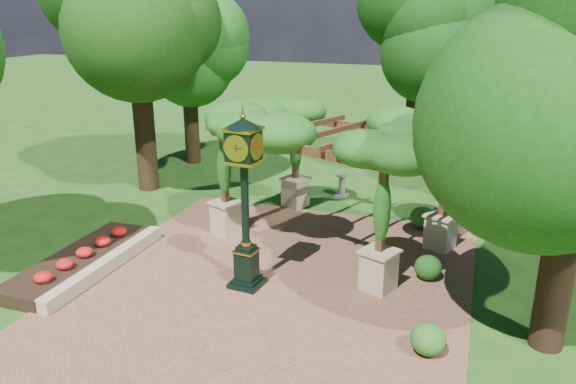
% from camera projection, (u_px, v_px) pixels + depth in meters
% --- Properties ---
extents(ground, '(120.00, 120.00, 0.00)m').
position_uv_depth(ground, '(254.00, 308.00, 13.64)').
color(ground, '#1E4714').
rests_on(ground, ground).
extents(brick_plaza, '(10.00, 12.00, 0.04)m').
position_uv_depth(brick_plaza, '(269.00, 289.00, 14.53)').
color(brick_plaza, brown).
rests_on(brick_plaza, ground).
extents(border_wall, '(0.35, 5.00, 0.40)m').
position_uv_depth(border_wall, '(107.00, 265.00, 15.46)').
color(border_wall, '#C6B793').
rests_on(border_wall, ground).
extents(flower_bed, '(1.50, 5.00, 0.36)m').
position_uv_depth(flower_bed, '(80.00, 261.00, 15.75)').
color(flower_bed, red).
rests_on(flower_bed, ground).
extents(pedestal_clock, '(0.97, 0.97, 4.52)m').
position_uv_depth(pedestal_clock, '(245.00, 188.00, 13.85)').
color(pedestal_clock, black).
rests_on(pedestal_clock, brick_plaza).
extents(pergola, '(7.67, 6.28, 4.16)m').
position_uv_depth(pergola, '(332.00, 134.00, 16.44)').
color(pergola, '#C4B792').
rests_on(pergola, brick_plaza).
extents(sundial, '(0.50, 0.50, 0.88)m').
position_uv_depth(sundial, '(342.00, 187.00, 21.53)').
color(sundial, gray).
rests_on(sundial, ground).
extents(shrub_front, '(0.91, 0.91, 0.67)m').
position_uv_depth(shrub_front, '(428.00, 339.00, 11.70)').
color(shrub_front, '#295F1B').
rests_on(shrub_front, brick_plaza).
extents(shrub_mid, '(0.78, 0.78, 0.66)m').
position_uv_depth(shrub_mid, '(428.00, 267.00, 14.94)').
color(shrub_mid, '#1A4C15').
rests_on(shrub_mid, brick_plaza).
extents(shrub_back, '(1.04, 1.04, 0.73)m').
position_uv_depth(shrub_back, '(423.00, 217.00, 18.38)').
color(shrub_back, '#245B1A').
rests_on(shrub_back, brick_plaza).
extents(tree_west_near, '(4.87, 4.87, 10.41)m').
position_uv_depth(tree_west_near, '(134.00, 2.00, 20.38)').
color(tree_west_near, '#342215').
rests_on(tree_west_near, ground).
extents(tree_west_far, '(3.80, 3.80, 7.57)m').
position_uv_depth(tree_west_far, '(187.00, 49.00, 24.86)').
color(tree_west_far, '#322413').
rests_on(tree_west_far, ground).
extents(tree_north, '(3.97, 3.97, 8.95)m').
position_uv_depth(tree_north, '(420.00, 28.00, 23.28)').
color(tree_north, black).
rests_on(tree_north, ground).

